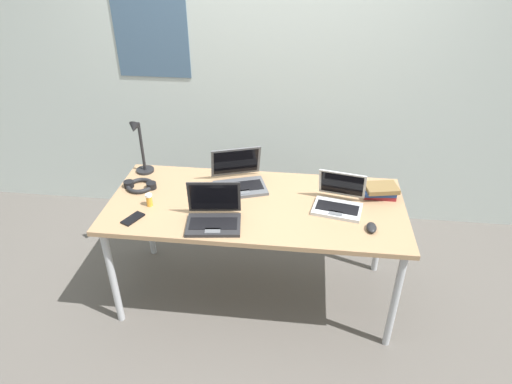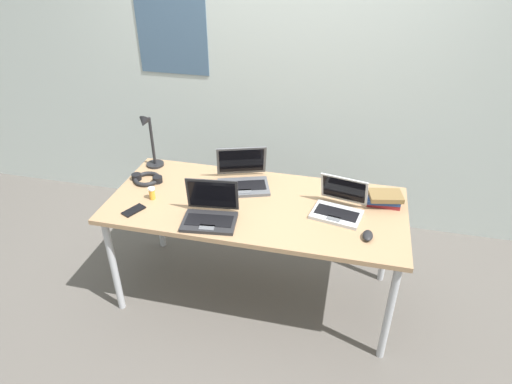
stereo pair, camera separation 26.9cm
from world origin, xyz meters
The scene contains 12 objects.
ground_plane centered at (0.00, 0.00, 0.00)m, with size 12.00×12.00×0.00m, color #56514C.
wall_back centered at (0.00, 1.10, 1.30)m, with size 6.00×0.13×2.60m.
desk centered at (0.00, 0.00, 0.68)m, with size 1.80×0.80×0.74m.
desk_lamp centered at (-0.80, 0.28, 0.94)m, with size 0.12×0.18×0.40m.
laptop_far_corner centered at (-0.13, 0.19, 0.79)m, with size 0.40×0.38×0.23m.
laptop_front_left centered at (0.50, 0.01, 0.78)m, with size 0.33×0.31×0.21m.
laptop_back_right centered at (-0.21, -0.23, 0.79)m, with size 0.33×0.27×0.23m.
computer_mouse centered at (0.67, -0.20, 0.76)m, with size 0.06×0.10×0.03m, color black.
cell_phone centered at (-0.69, -0.25, 0.74)m, with size 0.06×0.14×0.01m, color black.
headphones centered at (-0.76, 0.10, 0.76)m, with size 0.21×0.18×0.04m.
pill_bottle centered at (-0.63, -0.10, 0.78)m, with size 0.04×0.04×0.08m.
book_stack centered at (0.75, 0.17, 0.78)m, with size 0.22×0.17×0.08m.
Camera 1 is at (0.26, -2.27, 2.24)m, focal length 31.51 mm.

